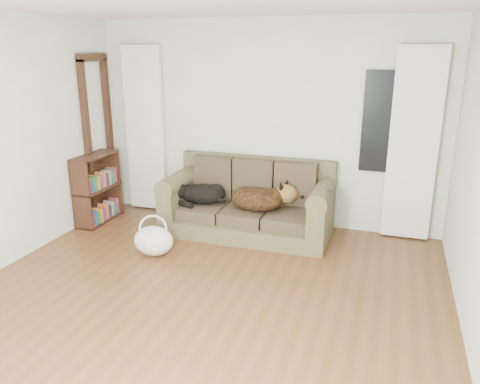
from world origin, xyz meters
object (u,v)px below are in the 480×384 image
(sofa, at_px, (247,199))
(tote_bag, at_px, (154,241))
(dog_shepherd, at_px, (260,198))
(bookshelf, at_px, (97,185))
(dog_black_lab, at_px, (200,193))

(sofa, relative_size, tote_bag, 4.47)
(dog_shepherd, xyz_separation_m, bookshelf, (-2.20, -0.16, 0.01))
(sofa, distance_m, bookshelf, 2.03)
(dog_black_lab, height_order, tote_bag, dog_black_lab)
(bookshelf, bearing_deg, sofa, -0.42)
(sofa, distance_m, tote_bag, 1.28)
(dog_shepherd, bearing_deg, tote_bag, 42.17)
(dog_black_lab, bearing_deg, sofa, -1.07)
(sofa, distance_m, dog_shepherd, 0.19)
(sofa, relative_size, bookshelf, 2.23)
(dog_black_lab, distance_m, bookshelf, 1.41)
(sofa, bearing_deg, dog_shepherd, -17.53)
(dog_shepherd, height_order, bookshelf, bookshelf)
(dog_black_lab, xyz_separation_m, dog_shepherd, (0.79, -0.01, 0.01))
(sofa, bearing_deg, bookshelf, -173.87)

